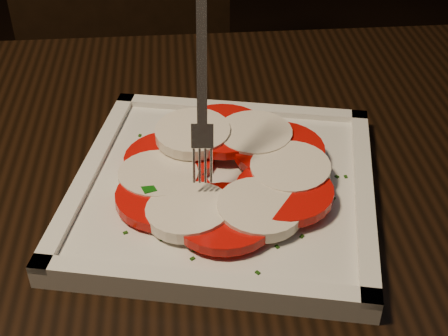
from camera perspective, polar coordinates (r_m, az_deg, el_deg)
table at (r=0.57m, az=0.26°, el=-14.57°), size 1.23×0.85×0.75m
chair at (r=1.21m, az=-7.85°, el=8.67°), size 0.52×0.52×0.93m
plate at (r=0.54m, az=0.00°, el=-1.92°), size 0.29×0.29×0.01m
caprese_salad at (r=0.53m, az=-0.00°, el=-0.35°), size 0.20×0.21×0.03m
fork at (r=0.48m, az=-1.99°, el=7.95°), size 0.02×0.05×0.15m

